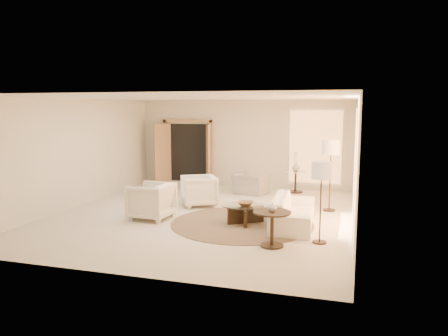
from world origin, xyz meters
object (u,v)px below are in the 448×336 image
(coffee_table, at_px, (246,212))
(floor_lamp_near, at_px, (331,150))
(end_vase, at_px, (272,207))
(accent_chair, at_px, (251,180))
(floor_lamp_far, at_px, (322,174))
(sofa, at_px, (293,211))
(end_table, at_px, (272,222))
(armchair_right, at_px, (151,199))
(side_table, at_px, (296,179))
(armchair_left, at_px, (199,189))
(bowl, at_px, (246,204))
(side_vase, at_px, (296,167))

(coffee_table, bearing_deg, floor_lamp_near, 46.07)
(end_vase, bearing_deg, accent_chair, 107.62)
(accent_chair, relative_size, floor_lamp_far, 0.59)
(floor_lamp_far, bearing_deg, end_vase, -151.16)
(sofa, bearing_deg, accent_chair, 25.14)
(accent_chair, height_order, end_table, accent_chair)
(armchair_right, bearing_deg, side_table, 149.58)
(end_table, distance_m, side_table, 5.35)
(sofa, relative_size, floor_lamp_far, 1.39)
(sofa, distance_m, coffee_table, 1.05)
(coffee_table, bearing_deg, accent_chair, 101.09)
(side_table, height_order, floor_lamp_near, floor_lamp_near)
(armchair_left, bearing_deg, floor_lamp_far, 24.46)
(sofa, bearing_deg, end_table, 170.54)
(armchair_right, height_order, floor_lamp_far, floor_lamp_far)
(armchair_left, bearing_deg, bowl, 19.19)
(side_table, bearing_deg, end_vase, -87.37)
(sofa, xyz_separation_m, end_vase, (-0.18, -1.60, 0.43))
(floor_lamp_far, height_order, end_vase, floor_lamp_far)
(end_table, relative_size, bowl, 1.96)
(armchair_right, xyz_separation_m, bowl, (2.21, 0.20, -0.01))
(end_table, bearing_deg, armchair_left, 131.32)
(coffee_table, bearing_deg, end_vase, -59.07)
(coffee_table, distance_m, bowl, 0.20)
(floor_lamp_far, relative_size, end_vase, 9.32)
(floor_lamp_near, xyz_separation_m, floor_lamp_far, (-0.03, -2.75, -0.19))
(floor_lamp_near, height_order, floor_lamp_far, floor_lamp_near)
(floor_lamp_near, bearing_deg, accent_chair, 147.63)
(sofa, bearing_deg, side_vase, 3.33)
(bowl, bearing_deg, end_vase, -59.07)
(end_table, bearing_deg, side_vase, 92.63)
(armchair_left, height_order, floor_lamp_far, floor_lamp_far)
(coffee_table, relative_size, end_vase, 8.61)
(accent_chair, xyz_separation_m, floor_lamp_near, (2.37, -1.50, 1.12))
(armchair_left, xyz_separation_m, armchair_right, (-0.61, -1.56, 0.02))
(floor_lamp_near, distance_m, end_vase, 3.42)
(side_vase, bearing_deg, end_table, -87.37)
(sofa, relative_size, bowl, 6.08)
(armchair_left, bearing_deg, accent_chair, 123.40)
(coffee_table, distance_m, side_table, 3.97)
(armchair_left, distance_m, bowl, 2.10)
(armchair_right, height_order, bowl, armchair_right)
(accent_chair, xyz_separation_m, side_vase, (1.25, 0.63, 0.38))
(side_table, bearing_deg, sofa, -83.57)
(floor_lamp_far, bearing_deg, sofa, 120.33)
(end_table, distance_m, floor_lamp_far, 1.30)
(accent_chair, distance_m, coffee_table, 3.36)
(floor_lamp_far, height_order, bowl, floor_lamp_far)
(end_table, distance_m, bowl, 1.66)
(accent_chair, xyz_separation_m, end_table, (1.50, -4.71, 0.05))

